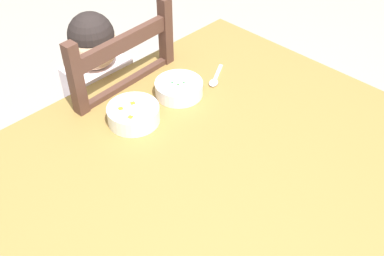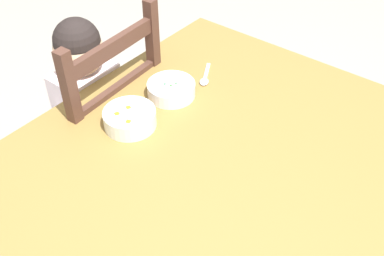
% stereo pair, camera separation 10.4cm
% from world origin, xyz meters
% --- Properties ---
extents(dining_table, '(1.30, 1.04, 0.74)m').
position_xyz_m(dining_table, '(0.00, 0.00, 0.64)').
color(dining_table, olive).
rests_on(dining_table, ground).
extents(dining_chair, '(0.44, 0.44, 0.98)m').
position_xyz_m(dining_chair, '(0.08, 0.56, 0.46)').
color(dining_chair, '#4B2F25').
rests_on(dining_chair, ground).
extents(child_figure, '(0.32, 0.31, 0.94)m').
position_xyz_m(child_figure, '(0.07, 0.56, 0.62)').
color(child_figure, white).
rests_on(child_figure, ground).
extents(bowl_of_peas, '(0.15, 0.15, 0.05)m').
position_xyz_m(bowl_of_peas, '(0.17, 0.27, 0.76)').
color(bowl_of_peas, white).
rests_on(bowl_of_peas, dining_table).
extents(bowl_of_carrots, '(0.16, 0.16, 0.05)m').
position_xyz_m(bowl_of_carrots, '(-0.02, 0.27, 0.77)').
color(bowl_of_carrots, white).
rests_on(bowl_of_carrots, dining_table).
extents(spoon, '(0.13, 0.08, 0.01)m').
position_xyz_m(spoon, '(0.31, 0.24, 0.74)').
color(spoon, silver).
rests_on(spoon, dining_table).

